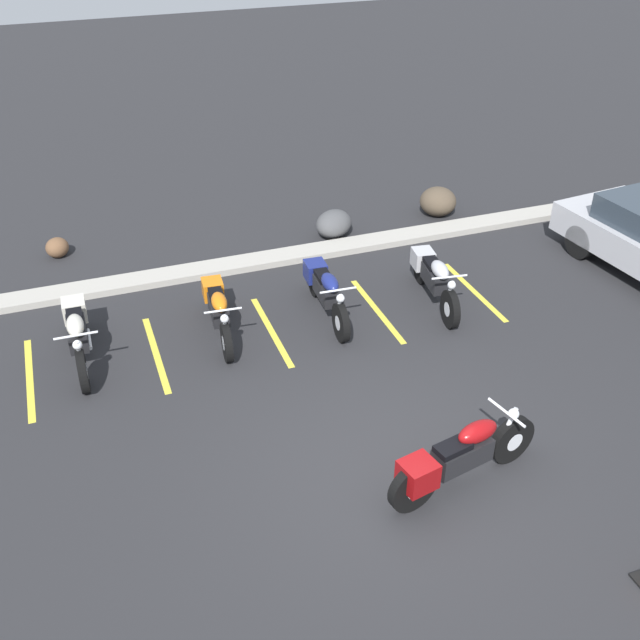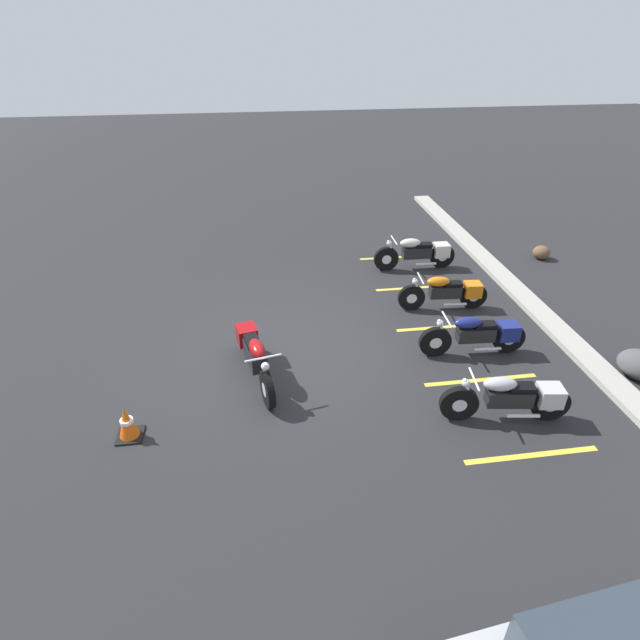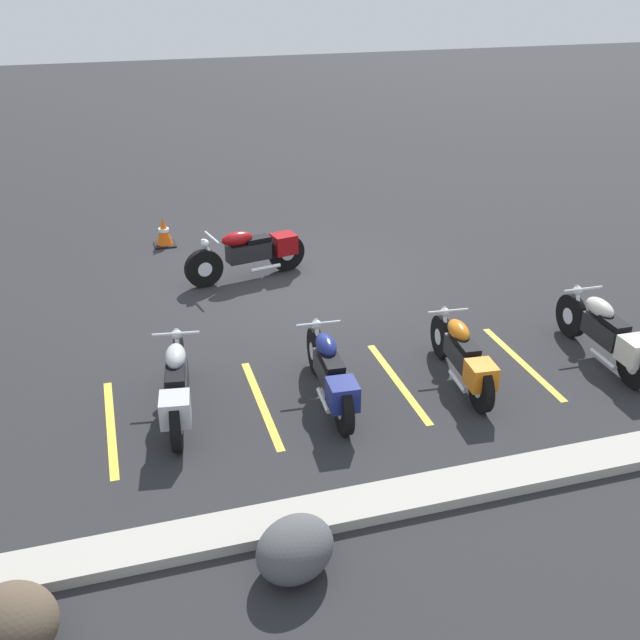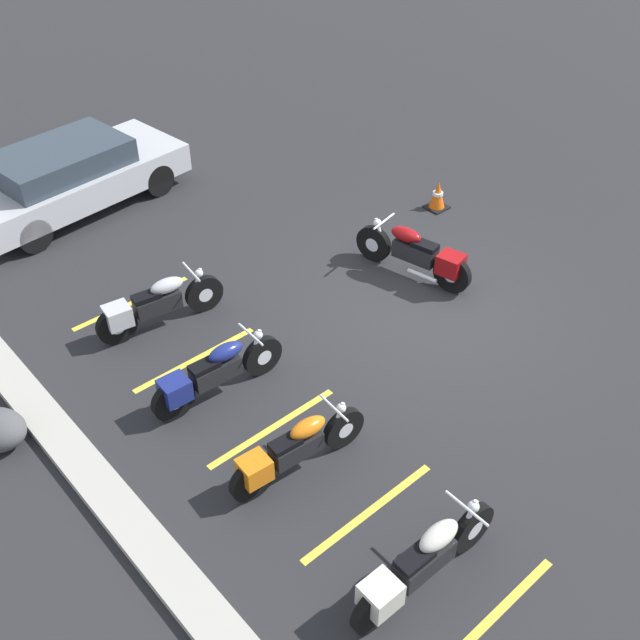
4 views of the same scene
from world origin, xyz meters
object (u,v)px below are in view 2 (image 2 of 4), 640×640
parked_bike_1 (448,292)px  parked_bike_3 (513,398)px  motorcycle_maroon_featured (255,354)px  traffic_cone (127,423)px  parked_bike_2 (479,334)px  landscape_rock_2 (541,252)px  parked_bike_0 (419,253)px

parked_bike_1 → parked_bike_3: (3.62, -0.28, 0.02)m
motorcycle_maroon_featured → traffic_cone: bearing=-68.6°
parked_bike_1 → parked_bike_2: bearing=93.1°
motorcycle_maroon_featured → landscape_rock_2: (-4.13, 7.83, -0.27)m
parked_bike_0 → parked_bike_1: bearing=90.6°
parked_bike_0 → landscape_rock_2: parked_bike_0 is taller
motorcycle_maroon_featured → traffic_cone: size_ratio=3.82×
landscape_rock_2 → parked_bike_0: bearing=-87.9°
parked_bike_0 → parked_bike_2: (3.90, -0.07, -0.01)m
parked_bike_0 → traffic_cone: bearing=41.1°
landscape_rock_2 → parked_bike_3: bearing=-32.9°
motorcycle_maroon_featured → parked_bike_2: size_ratio=1.05×
traffic_cone → motorcycle_maroon_featured: bearing=123.2°
traffic_cone → parked_bike_0: bearing=130.0°
parked_bike_0 → parked_bike_1: 2.13m
landscape_rock_2 → traffic_cone: 11.23m
motorcycle_maroon_featured → landscape_rock_2: 8.85m
motorcycle_maroon_featured → parked_bike_1: 4.69m
parked_bike_3 → traffic_cone: 6.04m
motorcycle_maroon_featured → landscape_rock_2: size_ratio=4.83×
parked_bike_1 → traffic_cone: bearing=31.5°
motorcycle_maroon_featured → parked_bike_1: motorcycle_maroon_featured is taller
parked_bike_1 → traffic_cone: (3.18, -6.30, -0.15)m
parked_bike_3 → traffic_cone: bearing=3.9°
landscape_rock_2 → traffic_cone: (5.43, -9.82, 0.08)m
landscape_rock_2 → parked_bike_2: bearing=-41.6°
parked_bike_0 → traffic_cone: 8.26m
parked_bike_2 → landscape_rock_2: size_ratio=4.62×
parked_bike_0 → landscape_rock_2: 3.52m
motorcycle_maroon_featured → landscape_rock_2: motorcycle_maroon_featured is taller
motorcycle_maroon_featured → parked_bike_0: bearing=120.9°
parked_bike_1 → landscape_rock_2: 4.19m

